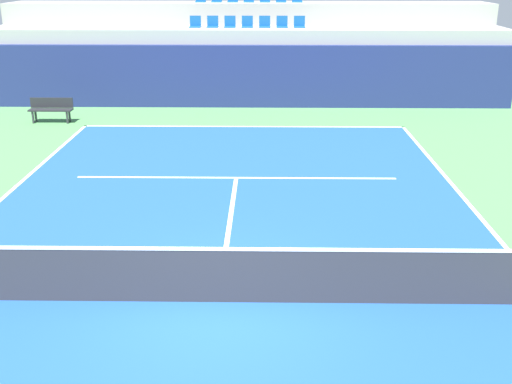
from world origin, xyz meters
name	(u,v)px	position (x,y,z in m)	size (l,w,h in m)	color
ground_plane	(218,302)	(0.00, 0.00, 0.00)	(80.00, 80.00, 0.00)	#4C8C4C
court_surface	(218,302)	(0.00, 0.00, 0.01)	(11.00, 24.00, 0.01)	#1E4C99
baseline_far	(244,127)	(0.00, 11.95, 0.01)	(11.00, 0.10, 0.00)	white
service_line_far	(236,178)	(0.00, 6.40, 0.01)	(8.26, 0.10, 0.00)	white
centre_service_line	(229,226)	(0.00, 3.20, 0.01)	(0.10, 6.40, 0.00)	white
back_wall	(246,77)	(0.00, 15.22, 1.18)	(20.47, 0.30, 2.37)	navy
stands_tier_lower	(247,64)	(0.00, 16.57, 1.45)	(20.47, 2.40, 2.90)	#9E9E99
stands_tier_upper	(249,47)	(0.00, 18.97, 1.87)	(20.47, 2.40, 3.74)	#9E9E99
seating_row_lower	(247,24)	(0.00, 16.67, 3.03)	(4.58, 0.44, 0.44)	#145193
tennis_net	(218,274)	(0.00, 0.00, 0.51)	(11.08, 0.08, 1.07)	black
player_bench	(51,108)	(-6.77, 12.55, 0.51)	(1.50, 0.40, 0.85)	#232328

